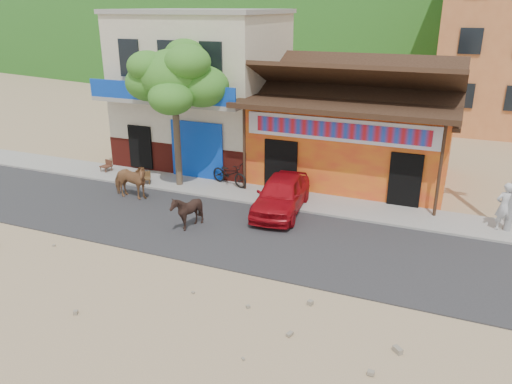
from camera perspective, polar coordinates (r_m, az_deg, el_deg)
ground at (r=15.12m, az=-4.83°, el=-8.63°), size 120.00×120.00×0.00m
road at (r=17.11m, az=-1.02°, el=-4.82°), size 60.00×5.00×0.04m
sidewalk at (r=20.09m, az=2.94°, el=-0.75°), size 60.00×2.00×0.12m
dance_club at (r=22.76m, az=11.23°, el=6.04°), size 8.00×6.00×3.60m
cafe_building at (r=24.92m, az=-5.94°, el=11.56°), size 7.00×6.00×7.00m
tree at (r=20.96m, az=-9.15°, el=8.65°), size 3.00×3.00×6.00m
cow_tan at (r=20.54m, az=-14.21°, el=1.23°), size 1.74×0.80×1.47m
cow_dark at (r=17.39m, az=-7.90°, el=-2.20°), size 1.54×1.49×1.28m
red_car at (r=18.67m, az=2.90°, el=-0.25°), size 2.01×4.19×1.38m
scooter at (r=21.31m, az=-3.04°, el=2.11°), size 2.02×1.21×1.00m
pedestrian at (r=18.87m, az=26.52°, el=-1.48°), size 0.73×0.63×1.70m
cafe_chair_left at (r=24.11m, az=-16.83°, el=3.36°), size 0.52×0.52×0.93m
cafe_chair_right at (r=21.96m, az=-12.59°, el=2.12°), size 0.60×0.60×0.94m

